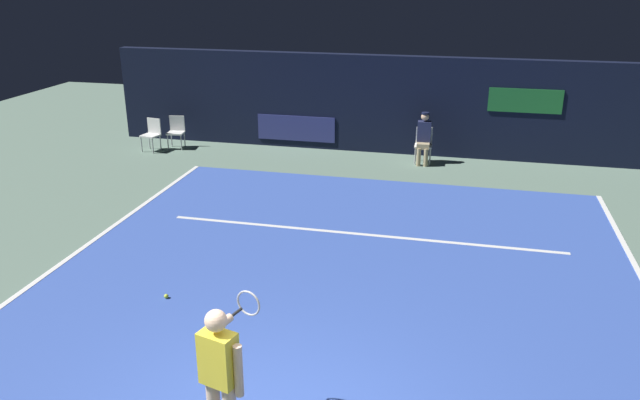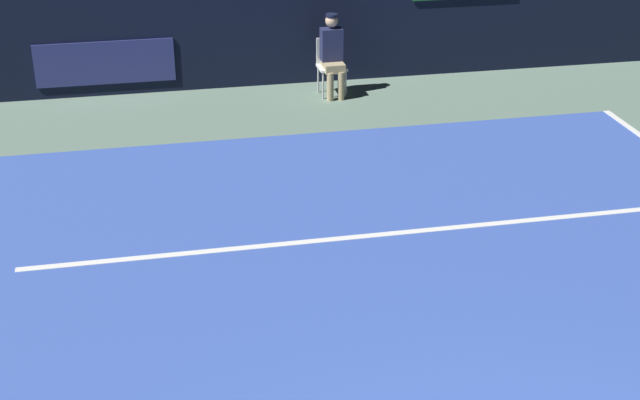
# 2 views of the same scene
# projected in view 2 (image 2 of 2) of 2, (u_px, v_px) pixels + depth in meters

# --- Properties ---
(ground_plane) EXTENTS (30.70, 30.70, 0.00)m
(ground_plane) POSITION_uv_depth(u_px,v_px,m) (400.00, 322.00, 8.95)
(ground_plane) COLOR slate
(court_surface) EXTENTS (9.62, 10.09, 0.01)m
(court_surface) POSITION_uv_depth(u_px,v_px,m) (400.00, 321.00, 8.94)
(court_surface) COLOR #3856B2
(court_surface) RESTS_ON ground
(line_service) EXTENTS (7.51, 0.10, 0.01)m
(line_service) POSITION_uv_depth(u_px,v_px,m) (357.00, 237.00, 10.50)
(line_service) COLOR white
(line_service) RESTS_ON court_surface
(back_wall) EXTENTS (15.96, 0.33, 2.60)m
(back_wall) POSITION_uv_depth(u_px,v_px,m) (275.00, 6.00, 15.04)
(back_wall) COLOR black
(back_wall) RESTS_ON ground
(line_judge_on_chair) EXTENTS (0.45, 0.54, 1.32)m
(line_judge_on_chair) POSITION_uv_depth(u_px,v_px,m) (332.00, 54.00, 14.69)
(line_judge_on_chair) COLOR white
(line_judge_on_chair) RESTS_ON ground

